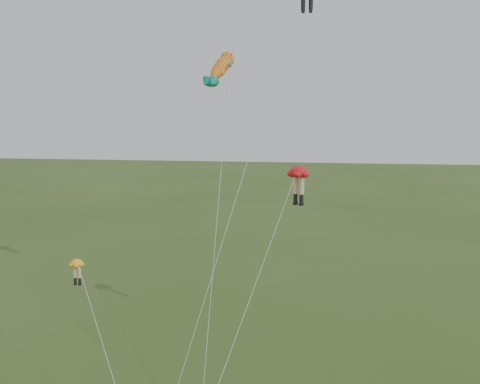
# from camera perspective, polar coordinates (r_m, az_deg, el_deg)

# --- Properties ---
(legs_kite_red_mid) EXTENTS (5.16, 11.54, 12.42)m
(legs_kite_red_mid) POSITION_cam_1_polar(r_m,az_deg,el_deg) (32.90, 6.16, 1.49)
(legs_kite_red_mid) COLOR red
(legs_kite_red_mid) RESTS_ON ground
(legs_kite_yellow) EXTENTS (5.83, 6.22, 7.42)m
(legs_kite_yellow) POSITION_cam_1_polar(r_m,az_deg,el_deg) (31.73, -16.76, -8.30)
(legs_kite_yellow) COLOR yellow
(legs_kite_yellow) RESTS_ON ground
(fish_kite) EXTENTS (1.61, 7.42, 19.45)m
(fish_kite) POSITION_cam_1_polar(r_m,az_deg,el_deg) (31.69, -1.99, 13.02)
(fish_kite) COLOR gold
(fish_kite) RESTS_ON ground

